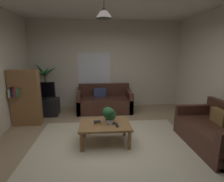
% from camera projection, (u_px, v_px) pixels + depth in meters
% --- Properties ---
extents(floor, '(4.90, 5.29, 0.02)m').
position_uv_depth(floor, '(113.00, 147.00, 3.27)').
color(floor, '#9E8466').
rests_on(floor, ground).
extents(rug, '(3.18, 2.91, 0.01)m').
position_uv_depth(rug, '(114.00, 152.00, 3.08)').
color(rug, beige).
rests_on(rug, ground).
extents(wall_back, '(5.02, 0.06, 2.82)m').
position_uv_depth(wall_back, '(106.00, 65.00, 5.57)').
color(wall_back, beige).
rests_on(wall_back, ground).
extents(window_pane, '(1.05, 0.01, 1.02)m').
position_uv_depth(window_pane, '(94.00, 69.00, 5.53)').
color(window_pane, white).
extents(couch_under_window, '(1.66, 0.87, 0.82)m').
position_uv_depth(couch_under_window, '(105.00, 102.00, 5.30)').
color(couch_under_window, '#47281E').
rests_on(couch_under_window, ground).
extents(couch_right_side, '(0.87, 1.47, 0.82)m').
position_uv_depth(couch_right_side, '(215.00, 133.00, 3.23)').
color(couch_right_side, '#47281E').
rests_on(couch_right_side, ground).
extents(coffee_table, '(1.01, 0.68, 0.41)m').
position_uv_depth(coffee_table, '(105.00, 127.00, 3.35)').
color(coffee_table, olive).
rests_on(coffee_table, ground).
extents(book_on_table_0, '(0.15, 0.12, 0.03)m').
position_uv_depth(book_on_table_0, '(98.00, 123.00, 3.33)').
color(book_on_table_0, gold).
rests_on(book_on_table_0, coffee_table).
extents(book_on_table_1, '(0.15, 0.11, 0.03)m').
position_uv_depth(book_on_table_1, '(97.00, 122.00, 3.32)').
color(book_on_table_1, black).
rests_on(book_on_table_1, coffee_table).
extents(remote_on_table_0, '(0.07, 0.16, 0.02)m').
position_uv_depth(remote_on_table_0, '(117.00, 125.00, 3.24)').
color(remote_on_table_0, black).
rests_on(remote_on_table_0, coffee_table).
extents(remote_on_table_1, '(0.17, 0.09, 0.02)m').
position_uv_depth(remote_on_table_1, '(111.00, 124.00, 3.32)').
color(remote_on_table_1, black).
rests_on(remote_on_table_1, coffee_table).
extents(potted_plant_on_table, '(0.28, 0.24, 0.33)m').
position_uv_depth(potted_plant_on_table, '(109.00, 114.00, 3.34)').
color(potted_plant_on_table, beige).
rests_on(potted_plant_on_table, coffee_table).
extents(tv_stand, '(0.90, 0.44, 0.50)m').
position_uv_depth(tv_stand, '(43.00, 107.00, 4.90)').
color(tv_stand, black).
rests_on(tv_stand, ground).
extents(tv, '(0.79, 0.16, 0.49)m').
position_uv_depth(tv, '(41.00, 90.00, 4.77)').
color(tv, black).
rests_on(tv, tv_stand).
extents(potted_palm_corner, '(0.80, 0.73, 1.53)m').
position_uv_depth(potted_palm_corner, '(46.00, 91.00, 5.31)').
color(potted_palm_corner, '#4C4C51').
rests_on(potted_palm_corner, ground).
extents(bookshelf_corner, '(0.70, 0.31, 1.40)m').
position_uv_depth(bookshelf_corner, '(25.00, 98.00, 4.16)').
color(bookshelf_corner, olive).
rests_on(bookshelf_corner, ground).
extents(pendant_lamp, '(0.29, 0.29, 0.45)m').
position_uv_depth(pendant_lamp, '(104.00, 12.00, 2.89)').
color(pendant_lamp, black).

